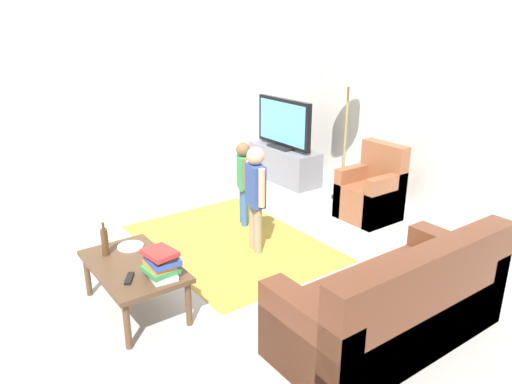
{
  "coord_description": "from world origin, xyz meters",
  "views": [
    {
      "loc": [
        3.72,
        -2.07,
        2.3
      ],
      "look_at": [
        0.0,
        0.6,
        0.65
      ],
      "focal_mm": 34.35,
      "sensor_mm": 36.0,
      "label": 1
    }
  ],
  "objects_px": {
    "floor_lamp": "(349,81)",
    "plate": "(130,246)",
    "tv": "(284,124)",
    "bottle": "(105,242)",
    "couch": "(397,309)",
    "child_near_tv": "(243,176)",
    "child_center": "(256,190)",
    "coffee_table": "(134,269)",
    "tv_stand": "(284,164)",
    "tv_remote": "(129,278)",
    "book_stack": "(161,264)",
    "armchair": "(372,194)"
  },
  "relations": [
    {
      "from": "child_near_tv",
      "to": "child_center",
      "type": "height_order",
      "value": "child_center"
    },
    {
      "from": "couch",
      "to": "child_near_tv",
      "type": "bearing_deg",
      "value": 172.34
    },
    {
      "from": "tv",
      "to": "couch",
      "type": "relative_size",
      "value": 0.61
    },
    {
      "from": "tv_remote",
      "to": "plate",
      "type": "bearing_deg",
      "value": -170.86
    },
    {
      "from": "child_near_tv",
      "to": "tv_remote",
      "type": "distance_m",
      "value": 2.18
    },
    {
      "from": "tv_stand",
      "to": "child_center",
      "type": "height_order",
      "value": "child_center"
    },
    {
      "from": "tv",
      "to": "plate",
      "type": "bearing_deg",
      "value": -61.17
    },
    {
      "from": "tv_stand",
      "to": "bottle",
      "type": "bearing_deg",
      "value": -62.73
    },
    {
      "from": "couch",
      "to": "tv_remote",
      "type": "bearing_deg",
      "value": -131.28
    },
    {
      "from": "couch",
      "to": "tv_stand",
      "type": "bearing_deg",
      "value": 153.48
    },
    {
      "from": "tv",
      "to": "bottle",
      "type": "xyz_separation_m",
      "value": [
        1.67,
        -3.23,
        -0.31
      ]
    },
    {
      "from": "tv_stand",
      "to": "tv",
      "type": "height_order",
      "value": "tv"
    },
    {
      "from": "child_near_tv",
      "to": "coffee_table",
      "type": "bearing_deg",
      "value": -61.23
    },
    {
      "from": "child_center",
      "to": "book_stack",
      "type": "height_order",
      "value": "child_center"
    },
    {
      "from": "floor_lamp",
      "to": "bottle",
      "type": "bearing_deg",
      "value": -79.64
    },
    {
      "from": "plate",
      "to": "tv",
      "type": "bearing_deg",
      "value": 118.83
    },
    {
      "from": "bottle",
      "to": "plate",
      "type": "bearing_deg",
      "value": 95.12
    },
    {
      "from": "child_center",
      "to": "coffee_table",
      "type": "height_order",
      "value": "child_center"
    },
    {
      "from": "couch",
      "to": "book_stack",
      "type": "height_order",
      "value": "couch"
    },
    {
      "from": "child_center",
      "to": "coffee_table",
      "type": "relative_size",
      "value": 1.11
    },
    {
      "from": "couch",
      "to": "plate",
      "type": "bearing_deg",
      "value": -145.1
    },
    {
      "from": "bottle",
      "to": "plate",
      "type": "relative_size",
      "value": 1.34
    },
    {
      "from": "bottle",
      "to": "plate",
      "type": "height_order",
      "value": "bottle"
    },
    {
      "from": "child_near_tv",
      "to": "tv",
      "type": "bearing_deg",
      "value": 126.06
    },
    {
      "from": "tv_remote",
      "to": "book_stack",
      "type": "bearing_deg",
      "value": 97.56
    },
    {
      "from": "coffee_table",
      "to": "tv_remote",
      "type": "xyz_separation_m",
      "value": [
        0.22,
        -0.12,
        0.06
      ]
    },
    {
      "from": "child_center",
      "to": "floor_lamp",
      "type": "bearing_deg",
      "value": 107.85
    },
    {
      "from": "armchair",
      "to": "book_stack",
      "type": "bearing_deg",
      "value": -79.79
    },
    {
      "from": "couch",
      "to": "armchair",
      "type": "relative_size",
      "value": 2.0
    },
    {
      "from": "tv_stand",
      "to": "coffee_table",
      "type": "bearing_deg",
      "value": -58.0
    },
    {
      "from": "child_near_tv",
      "to": "child_center",
      "type": "distance_m",
      "value": 0.7
    },
    {
      "from": "armchair",
      "to": "tv_stand",
      "type": "bearing_deg",
      "value": 178.7
    },
    {
      "from": "coffee_table",
      "to": "child_center",
      "type": "bearing_deg",
      "value": 102.08
    },
    {
      "from": "bottle",
      "to": "book_stack",
      "type": "bearing_deg",
      "value": 20.14
    },
    {
      "from": "child_near_tv",
      "to": "book_stack",
      "type": "height_order",
      "value": "child_near_tv"
    },
    {
      "from": "tv_stand",
      "to": "plate",
      "type": "bearing_deg",
      "value": -61.34
    },
    {
      "from": "child_near_tv",
      "to": "plate",
      "type": "xyz_separation_m",
      "value": [
        0.64,
        -1.62,
        -0.16
      ]
    },
    {
      "from": "tv",
      "to": "armchair",
      "type": "height_order",
      "value": "tv"
    },
    {
      "from": "floor_lamp",
      "to": "child_center",
      "type": "xyz_separation_m",
      "value": [
        0.59,
        -1.85,
        -0.88
      ]
    },
    {
      "from": "bottle",
      "to": "tv_remote",
      "type": "xyz_separation_m",
      "value": [
        0.5,
        0.0,
        -0.11
      ]
    },
    {
      "from": "child_near_tv",
      "to": "plate",
      "type": "height_order",
      "value": "child_near_tv"
    },
    {
      "from": "tv",
      "to": "book_stack",
      "type": "bearing_deg",
      "value": -52.88
    },
    {
      "from": "couch",
      "to": "child_center",
      "type": "height_order",
      "value": "child_center"
    },
    {
      "from": "floor_lamp",
      "to": "coffee_table",
      "type": "relative_size",
      "value": 1.78
    },
    {
      "from": "floor_lamp",
      "to": "plate",
      "type": "bearing_deg",
      "value": -79.29
    },
    {
      "from": "couch",
      "to": "coffee_table",
      "type": "bearing_deg",
      "value": -138.06
    },
    {
      "from": "couch",
      "to": "plate",
      "type": "relative_size",
      "value": 8.18
    },
    {
      "from": "armchair",
      "to": "floor_lamp",
      "type": "bearing_deg",
      "value": 164.36
    },
    {
      "from": "couch",
      "to": "child_near_tv",
      "type": "distance_m",
      "value": 2.52
    },
    {
      "from": "floor_lamp",
      "to": "coffee_table",
      "type": "distance_m",
      "value": 3.6
    }
  ]
}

